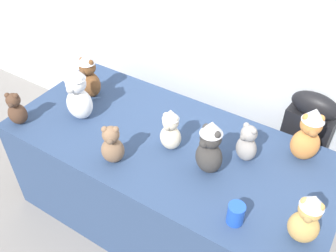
{
  "coord_description": "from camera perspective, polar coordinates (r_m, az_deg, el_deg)",
  "views": [
    {
      "loc": [
        0.82,
        -1.04,
        2.15
      ],
      "look_at": [
        0.0,
        0.25,
        0.83
      ],
      "focal_mm": 39.5,
      "sensor_mm": 36.0,
      "label": 1
    }
  ],
  "objects": [
    {
      "name": "ground_plane",
      "position": [
        2.53,
        -3.18,
        -17.64
      ],
      "size": [
        10.0,
        10.0,
        0.0
      ],
      "primitive_type": "plane",
      "color": "gray"
    },
    {
      "name": "wall_back",
      "position": [
        2.31,
        9.63,
        18.53
      ],
      "size": [
        7.0,
        0.08,
        2.6
      ],
      "primitive_type": "cube",
      "color": "silver",
      "rests_on": "ground_plane"
    },
    {
      "name": "display_table",
      "position": [
        2.36,
        0.0,
        -8.76
      ],
      "size": [
        1.91,
        0.87,
        0.71
      ],
      "primitive_type": "cube",
      "color": "navy",
      "rests_on": "ground_plane"
    },
    {
      "name": "instrument_case",
      "position": [
        2.51,
        19.59,
        -4.07
      ],
      "size": [
        0.29,
        0.15,
        0.95
      ],
      "rotation": [
        0.0,
        0.0,
        -0.1
      ],
      "color": "black",
      "rests_on": "ground_plane"
    },
    {
      "name": "teddy_bear_ginger",
      "position": [
        2.04,
        20.81,
        -1.28
      ],
      "size": [
        0.19,
        0.18,
        0.33
      ],
      "rotation": [
        0.0,
        0.0,
        0.45
      ],
      "color": "#D17F3D",
      "rests_on": "display_table"
    },
    {
      "name": "teddy_bear_snow",
      "position": [
        2.23,
        -13.77,
        4.86
      ],
      "size": [
        0.18,
        0.15,
        0.36
      ],
      "rotation": [
        0.0,
        0.0,
        0.12
      ],
      "color": "white",
      "rests_on": "display_table"
    },
    {
      "name": "teddy_bear_charcoal",
      "position": [
        1.85,
        6.45,
        -3.34
      ],
      "size": [
        0.18,
        0.16,
        0.33
      ],
      "rotation": [
        0.0,
        0.0,
        -0.31
      ],
      "color": "#383533",
      "rests_on": "display_table"
    },
    {
      "name": "teddy_bear_chestnut",
      "position": [
        2.42,
        -12.13,
        7.58
      ],
      "size": [
        0.14,
        0.13,
        0.32
      ],
      "rotation": [
        0.0,
        0.0,
        -0.0
      ],
      "color": "brown",
      "rests_on": "display_table"
    },
    {
      "name": "teddy_bear_cream",
      "position": [
        1.98,
        0.4,
        -0.6
      ],
      "size": [
        0.13,
        0.11,
        0.27
      ],
      "rotation": [
        0.0,
        0.0,
        0.06
      ],
      "color": "beige",
      "rests_on": "display_table"
    },
    {
      "name": "teddy_bear_honey",
      "position": [
        1.69,
        20.6,
        -13.24
      ],
      "size": [
        0.14,
        0.12,
        0.29
      ],
      "rotation": [
        0.0,
        0.0,
        0.1
      ],
      "color": "tan",
      "rests_on": "display_table"
    },
    {
      "name": "teddy_bear_cocoa",
      "position": [
        2.34,
        -22.38,
        2.35
      ],
      "size": [
        0.14,
        0.14,
        0.22
      ],
      "rotation": [
        0.0,
        0.0,
        0.48
      ],
      "color": "#4C3323",
      "rests_on": "display_table"
    },
    {
      "name": "teddy_bear_ash",
      "position": [
        1.98,
        12.09,
        -2.71
      ],
      "size": [
        0.15,
        0.14,
        0.23
      ],
      "rotation": [
        0.0,
        0.0,
        -0.42
      ],
      "color": "gray",
      "rests_on": "display_table"
    },
    {
      "name": "teddy_bear_mocha",
      "position": [
        1.94,
        -8.61,
        -3.0
      ],
      "size": [
        0.16,
        0.15,
        0.24
      ],
      "rotation": [
        0.0,
        0.0,
        0.56
      ],
      "color": "#7F6047",
      "rests_on": "display_table"
    },
    {
      "name": "party_cup_blue",
      "position": [
        1.74,
        10.41,
        -13.19
      ],
      "size": [
        0.08,
        0.08,
        0.11
      ],
      "primitive_type": "cylinder",
      "color": "blue",
      "rests_on": "display_table"
    }
  ]
}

